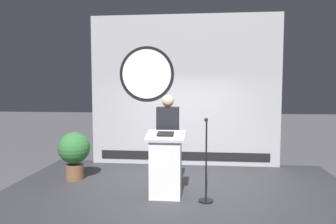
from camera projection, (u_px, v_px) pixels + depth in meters
ground_plane at (179, 205)px, 5.79m from camera, size 40.00×40.00×0.00m
stage_platform at (179, 197)px, 5.77m from camera, size 6.40×4.00×0.30m
banner_display at (183, 91)px, 7.45m from camera, size 4.48×0.12×3.56m
podium at (166, 165)px, 5.31m from camera, size 0.64×0.50×1.12m
speaker_person at (168, 141)px, 5.76m from camera, size 0.40×0.26×1.73m
microphone_stand at (206, 172)px, 5.15m from camera, size 0.24×0.54×1.36m
potted_plant at (74, 151)px, 6.33m from camera, size 0.64×0.64×0.97m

